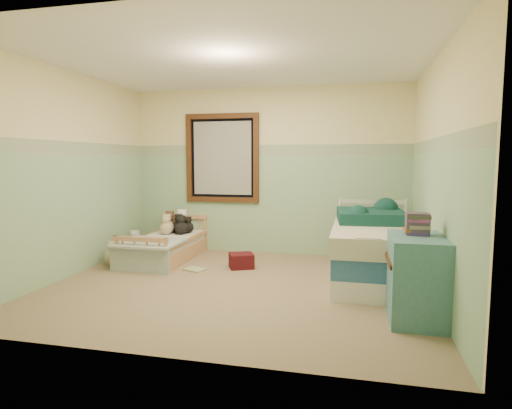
% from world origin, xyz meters
% --- Properties ---
extents(floor, '(4.20, 3.60, 0.02)m').
position_xyz_m(floor, '(0.00, 0.00, -0.01)').
color(floor, '#7D6857').
rests_on(floor, ground).
extents(ceiling, '(4.20, 3.60, 0.02)m').
position_xyz_m(ceiling, '(0.00, 0.00, 2.51)').
color(ceiling, white).
rests_on(ceiling, wall_back).
extents(wall_back, '(4.20, 0.04, 2.50)m').
position_xyz_m(wall_back, '(0.00, 1.80, 1.25)').
color(wall_back, beige).
rests_on(wall_back, floor).
extents(wall_front, '(4.20, 0.04, 2.50)m').
position_xyz_m(wall_front, '(0.00, -1.80, 1.25)').
color(wall_front, beige).
rests_on(wall_front, floor).
extents(wall_left, '(0.04, 3.60, 2.50)m').
position_xyz_m(wall_left, '(-2.10, 0.00, 1.25)').
color(wall_left, beige).
rests_on(wall_left, floor).
extents(wall_right, '(0.04, 3.60, 2.50)m').
position_xyz_m(wall_right, '(2.10, 0.00, 1.25)').
color(wall_right, beige).
rests_on(wall_right, floor).
extents(wainscot_mint, '(4.20, 0.01, 1.50)m').
position_xyz_m(wainscot_mint, '(0.00, 1.79, 0.75)').
color(wainscot_mint, '#87B98A').
rests_on(wainscot_mint, floor).
extents(border_strip, '(4.20, 0.01, 0.15)m').
position_xyz_m(border_strip, '(0.00, 1.79, 1.57)').
color(border_strip, slate).
rests_on(border_strip, wall_back).
extents(window_frame, '(1.16, 0.06, 1.36)m').
position_xyz_m(window_frame, '(-0.70, 1.76, 1.45)').
color(window_frame, '#3A1A0E').
rests_on(window_frame, wall_back).
extents(window_blinds, '(0.92, 0.01, 1.12)m').
position_xyz_m(window_blinds, '(-0.70, 1.77, 1.45)').
color(window_blinds, beige).
rests_on(window_blinds, window_frame).
extents(toddler_bed_frame, '(0.75, 1.51, 0.19)m').
position_xyz_m(toddler_bed_frame, '(-1.34, 1.05, 0.10)').
color(toddler_bed_frame, '#AF754D').
rests_on(toddler_bed_frame, floor).
extents(toddler_mattress, '(0.69, 1.44, 0.12)m').
position_xyz_m(toddler_mattress, '(-1.34, 1.05, 0.25)').
color(toddler_mattress, white).
rests_on(toddler_mattress, toddler_bed_frame).
extents(patchwork_quilt, '(0.82, 0.75, 0.03)m').
position_xyz_m(patchwork_quilt, '(-1.34, 0.58, 0.33)').
color(patchwork_quilt, '#608ABD').
rests_on(patchwork_quilt, toddler_mattress).
extents(plush_bed_brown, '(0.22, 0.22, 0.22)m').
position_xyz_m(plush_bed_brown, '(-1.49, 1.55, 0.42)').
color(plush_bed_brown, brown).
rests_on(plush_bed_brown, toddler_mattress).
extents(plush_bed_white, '(0.24, 0.24, 0.24)m').
position_xyz_m(plush_bed_white, '(-1.29, 1.55, 0.43)').
color(plush_bed_white, white).
rests_on(plush_bed_white, toddler_mattress).
extents(plush_bed_tan, '(0.20, 0.20, 0.20)m').
position_xyz_m(plush_bed_tan, '(-1.44, 1.33, 0.42)').
color(plush_bed_tan, '#CEB691').
rests_on(plush_bed_tan, toddler_mattress).
extents(plush_bed_dark, '(0.20, 0.20, 0.20)m').
position_xyz_m(plush_bed_dark, '(-1.21, 1.33, 0.41)').
color(plush_bed_dark, black).
rests_on(plush_bed_dark, toddler_mattress).
extents(plush_floor_cream, '(0.24, 0.24, 0.24)m').
position_xyz_m(plush_floor_cream, '(-1.95, 1.28, 0.12)').
color(plush_floor_cream, silver).
rests_on(plush_floor_cream, floor).
extents(plush_floor_tan, '(0.22, 0.22, 0.22)m').
position_xyz_m(plush_floor_tan, '(-1.87, 0.54, 0.11)').
color(plush_floor_tan, '#CEB691').
rests_on(plush_floor_tan, floor).
extents(twin_bed_frame, '(0.94, 1.87, 0.22)m').
position_xyz_m(twin_bed_frame, '(1.55, 0.61, 0.11)').
color(twin_bed_frame, white).
rests_on(twin_bed_frame, floor).
extents(twin_boxspring, '(0.94, 1.87, 0.22)m').
position_xyz_m(twin_boxspring, '(1.55, 0.61, 0.33)').
color(twin_boxspring, navy).
rests_on(twin_boxspring, twin_bed_frame).
extents(twin_mattress, '(0.97, 1.91, 0.22)m').
position_xyz_m(twin_mattress, '(1.55, 0.61, 0.55)').
color(twin_mattress, beige).
rests_on(twin_mattress, twin_boxspring).
extents(teal_blanket, '(0.86, 0.90, 0.14)m').
position_xyz_m(teal_blanket, '(1.50, 0.91, 0.73)').
color(teal_blanket, black).
rests_on(teal_blanket, twin_mattress).
extents(dresser, '(0.47, 0.75, 0.75)m').
position_xyz_m(dresser, '(1.85, -0.59, 0.38)').
color(dresser, '#447181').
rests_on(dresser, floor).
extents(book_stack, '(0.20, 0.16, 0.20)m').
position_xyz_m(book_stack, '(1.85, -0.51, 0.85)').
color(book_stack, brown).
rests_on(book_stack, dresser).
extents(red_pillow, '(0.39, 0.37, 0.19)m').
position_xyz_m(red_pillow, '(-0.14, 0.80, 0.10)').
color(red_pillow, maroon).
rests_on(red_pillow, floor).
extents(floor_book, '(0.31, 0.27, 0.02)m').
position_xyz_m(floor_book, '(-0.69, 0.53, 0.01)').
color(floor_book, yellow).
rests_on(floor_book, floor).
extents(extra_plush_0, '(0.20, 0.20, 0.20)m').
position_xyz_m(extra_plush_0, '(-1.29, 1.44, 0.41)').
color(extra_plush_0, black).
rests_on(extra_plush_0, toddler_mattress).
extents(extra_plush_1, '(0.19, 0.19, 0.19)m').
position_xyz_m(extra_plush_1, '(-1.48, 1.49, 0.41)').
color(extra_plush_1, brown).
rests_on(extra_plush_1, toddler_mattress).
extents(extra_plush_2, '(0.17, 0.17, 0.17)m').
position_xyz_m(extra_plush_2, '(-1.16, 1.47, 0.40)').
color(extra_plush_2, black).
rests_on(extra_plush_2, toddler_mattress).
extents(extra_plush_3, '(0.19, 0.19, 0.19)m').
position_xyz_m(extra_plush_3, '(-1.42, 1.27, 0.41)').
color(extra_plush_3, '#CEB691').
rests_on(extra_plush_3, toddler_mattress).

